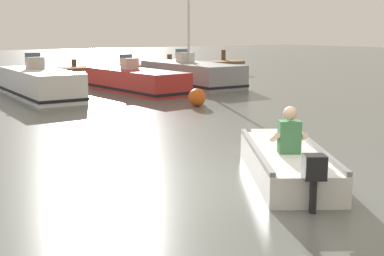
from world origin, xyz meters
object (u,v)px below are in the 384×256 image
at_px(rowboat_with_person, 285,161).
at_px(moored_boat_white, 39,84).
at_px(moored_boat_red, 135,81).
at_px(mooring_buoy, 197,97).
at_px(moored_boat_grey, 190,74).

distance_m(rowboat_with_person, moored_boat_white, 12.22).
bearing_deg(moored_boat_white, moored_boat_red, -6.07).
bearing_deg(moored_boat_white, mooring_buoy, -54.96).
xyz_separation_m(moored_boat_red, mooring_buoy, (-0.17, -4.55, -0.13)).
relative_size(rowboat_with_person, moored_boat_grey, 0.59).
bearing_deg(moored_boat_grey, moored_boat_white, -176.24).
relative_size(moored_boat_white, mooring_buoy, 9.65).
distance_m(rowboat_with_person, mooring_buoy, 7.97).
bearing_deg(moored_boat_grey, mooring_buoy, -121.73).
bearing_deg(mooring_buoy, moored_boat_white, 125.04).
bearing_deg(moored_boat_grey, rowboat_with_person, -117.36).
height_order(rowboat_with_person, mooring_buoy, rowboat_with_person).
bearing_deg(moored_boat_grey, moored_boat_red, -165.23).
relative_size(moored_boat_grey, mooring_buoy, 10.37).
bearing_deg(mooring_buoy, moored_boat_grey, 58.27).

